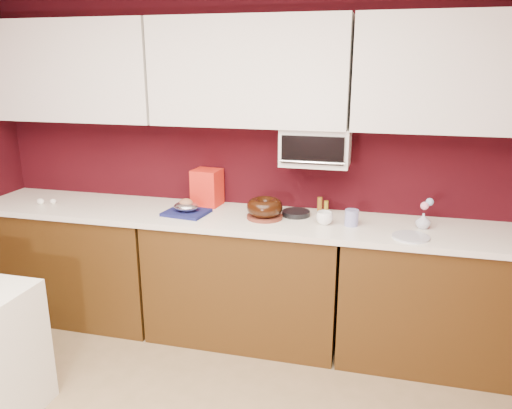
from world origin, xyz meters
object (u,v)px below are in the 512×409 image
(pandoro_box, at_px, (207,187))
(blue_jar, at_px, (352,218))
(bundt_cake, at_px, (265,207))
(coffee_mug, at_px, (325,217))
(toaster_oven, at_px, (316,146))
(foil_ham_nest, at_px, (186,206))
(flower_vase, at_px, (423,220))

(pandoro_box, bearing_deg, blue_jar, -5.92)
(bundt_cake, xyz_separation_m, coffee_mug, (0.40, -0.03, -0.03))
(toaster_oven, height_order, pandoro_box, toaster_oven)
(toaster_oven, relative_size, bundt_cake, 1.86)
(foil_ham_nest, xyz_separation_m, pandoro_box, (0.06, 0.25, 0.08))
(foil_ham_nest, height_order, pandoro_box, pandoro_box)
(toaster_oven, relative_size, blue_jar, 4.28)
(foil_ham_nest, height_order, flower_vase, flower_vase)
(bundt_cake, bearing_deg, coffee_mug, -4.11)
(pandoro_box, distance_m, coffee_mug, 0.93)
(coffee_mug, xyz_separation_m, blue_jar, (0.17, 0.02, 0.00))
(flower_vase, bearing_deg, blue_jar, -172.62)
(bundt_cake, distance_m, foil_ham_nest, 0.55)
(foil_ham_nest, bearing_deg, blue_jar, 1.45)
(toaster_oven, height_order, coffee_mug, toaster_oven)
(foil_ham_nest, bearing_deg, flower_vase, 3.14)
(toaster_oven, distance_m, foil_ham_nest, 0.98)
(toaster_oven, relative_size, pandoro_box, 1.70)
(bundt_cake, distance_m, flower_vase, 1.02)
(toaster_oven, height_order, blue_jar, toaster_oven)
(blue_jar, bearing_deg, coffee_mug, -173.69)
(coffee_mug, xyz_separation_m, flower_vase, (0.61, 0.08, 0.00))
(flower_vase, bearing_deg, toaster_oven, 169.94)
(blue_jar, distance_m, flower_vase, 0.45)
(pandoro_box, relative_size, flower_vase, 2.38)
(toaster_oven, bearing_deg, pandoro_box, 176.94)
(pandoro_box, bearing_deg, foil_ham_nest, -98.10)
(pandoro_box, xyz_separation_m, flower_vase, (1.50, -0.17, -0.08))
(pandoro_box, distance_m, flower_vase, 1.51)
(toaster_oven, height_order, flower_vase, toaster_oven)
(pandoro_box, distance_m, blue_jar, 1.09)
(coffee_mug, bearing_deg, blue_jar, 6.31)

